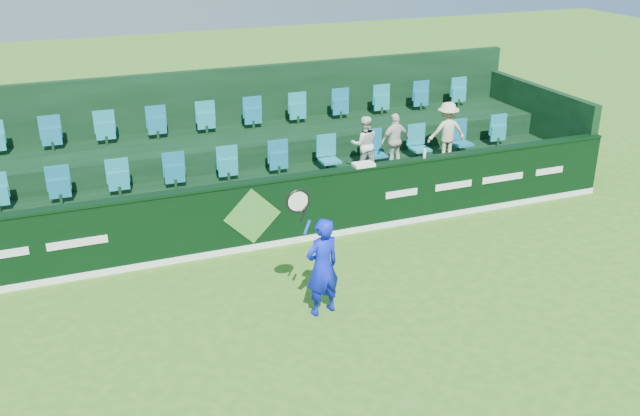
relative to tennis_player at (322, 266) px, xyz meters
name	(u,v)px	position (x,y,z in m)	size (l,w,h in m)	color
ground	(332,363)	(-0.37, -1.34, -0.83)	(60.00, 60.00, 0.00)	#346C19
sponsor_hoarding	(251,215)	(-0.37, 2.66, -0.16)	(16.00, 0.25, 1.35)	black
stand_tier_front	(236,208)	(-0.37, 3.76, -0.43)	(16.00, 2.00, 0.80)	black
stand_tier_back	(213,166)	(-0.37, 5.66, -0.18)	(16.00, 1.80, 1.30)	black
stand_rear	(206,137)	(-0.37, 6.11, 0.38)	(16.00, 4.10, 2.60)	black
seat_row_front	(229,169)	(-0.37, 4.16, 0.27)	(13.50, 0.50, 0.60)	teal
seat_row_back	(207,122)	(-0.37, 5.96, 0.77)	(13.50, 0.50, 0.60)	teal
tennis_player	(322,266)	(0.00, 0.00, 0.00)	(1.00, 0.51, 2.26)	#0C1ADC
spectator_left	(364,144)	(2.46, 3.78, 0.57)	(0.58, 0.45, 1.20)	silver
spectator_middle	(395,141)	(3.18, 3.78, 0.56)	(0.69, 0.29, 1.18)	silver
spectator_right	(447,131)	(4.45, 3.78, 0.62)	(0.84, 0.49, 1.31)	beige
towel	(363,164)	(1.92, 2.66, 0.55)	(0.41, 0.26, 0.06)	white
drinks_bottle	(425,153)	(3.27, 2.66, 0.62)	(0.06, 0.06, 0.20)	silver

